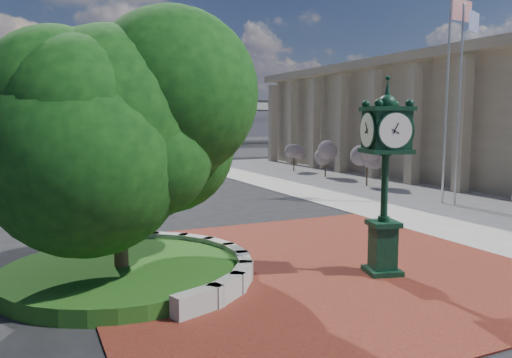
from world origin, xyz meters
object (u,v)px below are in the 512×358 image
object	(u,v)px
parked_car	(122,153)
flagpole_b	(459,104)
street_lamp_far	(81,104)
street_lamp_near	(161,109)
flagpole_a	(447,97)
post_clock	(385,169)

from	to	relation	value
parked_car	flagpole_b	distance (m)	36.41
street_lamp_far	street_lamp_near	bearing A→B (deg)	-72.67
parked_car	street_lamp_near	world-z (taller)	street_lamp_near
flagpole_a	street_lamp_far	size ratio (longest dim) A/B	1.02
parked_car	flagpole_b	size ratio (longest dim) A/B	0.46
flagpole_a	post_clock	bearing A→B (deg)	-141.95
post_clock	street_lamp_far	size ratio (longest dim) A/B	0.52
flagpole_a	street_lamp_far	xyz separation A→B (m)	(-13.20, 38.57, 0.64)
street_lamp_far	flagpole_a	bearing A→B (deg)	-71.11
flagpole_a	street_lamp_near	bearing A→B (deg)	109.92
flagpole_a	flagpole_b	size ratio (longest dim) A/B	1.07
flagpole_b	street_lamp_far	size ratio (longest dim) A/B	0.96
flagpole_a	parked_car	bearing A→B (deg)	105.94
post_clock	street_lamp_far	xyz separation A→B (m)	(-3.05, 46.51, 3.04)
post_clock	parked_car	world-z (taller)	post_clock
flagpole_b	post_clock	bearing A→B (deg)	-144.56
flagpole_b	street_lamp_far	xyz separation A→B (m)	(-13.53, 39.05, 0.97)
post_clock	flagpole_b	bearing A→B (deg)	35.44
flagpole_b	street_lamp_near	xyz separation A→B (m)	(-8.70, 23.55, 0.11)
post_clock	parked_car	bearing A→B (deg)	89.51
post_clock	flagpole_b	xyz separation A→B (m)	(10.48, 7.46, 2.07)
parked_car	flagpole_a	distance (m)	35.90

